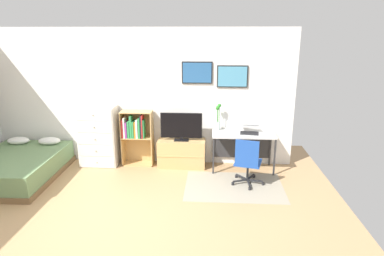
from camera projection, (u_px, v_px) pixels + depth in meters
name	position (u px, v px, depth m)	size (l,w,h in m)	color
ground_plane	(106.00, 223.00, 4.66)	(7.20, 7.20, 0.00)	tan
wall_back_with_posters	(141.00, 97.00, 6.62)	(6.12, 0.09, 2.70)	white
area_rug	(234.00, 186.00, 5.79)	(1.70, 1.20, 0.01)	#9E937F
bed	(17.00, 166.00, 6.08)	(1.50, 1.97, 0.56)	brown
dresser	(99.00, 136.00, 6.61)	(0.74, 0.46, 1.21)	white
bookshelf	(136.00, 133.00, 6.61)	(0.62, 0.30, 1.11)	tan
tv_stand	(182.00, 153.00, 6.61)	(0.94, 0.41, 0.55)	tan
television	(181.00, 127.00, 6.44)	(0.81, 0.16, 0.56)	black
desk	(243.00, 139.00, 6.44)	(1.20, 0.57, 0.74)	silver
office_chair	(247.00, 161.00, 5.72)	(0.58, 0.57, 0.86)	#232326
laptop	(250.00, 129.00, 6.36)	(0.39, 0.41, 0.15)	#333338
computer_mouse	(262.00, 134.00, 6.23)	(0.06, 0.10, 0.03)	silver
bamboo_vase	(218.00, 118.00, 6.47)	(0.11, 0.11, 0.53)	silver
wine_glass	(227.00, 127.00, 6.26)	(0.07, 0.07, 0.18)	silver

